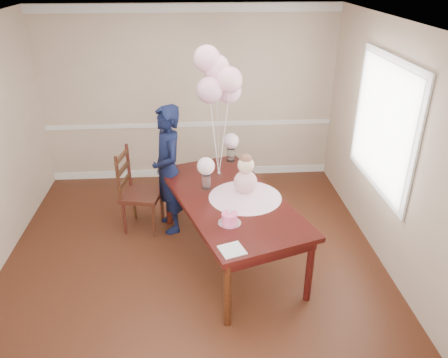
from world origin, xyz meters
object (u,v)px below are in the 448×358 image
dining_table_top (230,200)px  birthday_cake (230,218)px  woman (168,170)px  dining_chair_seat (142,195)px

dining_table_top → birthday_cake: birthday_cake is taller
birthday_cake → woman: 1.42m
dining_table_top → woman: bearing=116.8°
dining_chair_seat → birthday_cake: bearing=-38.8°
birthday_cake → dining_chair_seat: size_ratio=0.34×
dining_table_top → dining_chair_seat: bearing=127.1°
dining_chair_seat → dining_table_top: bearing=-22.2°
dining_table_top → dining_chair_seat: (-1.09, 0.75, -0.30)m
woman → dining_chair_seat: bearing=-111.4°
woman → dining_table_top: bearing=28.8°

